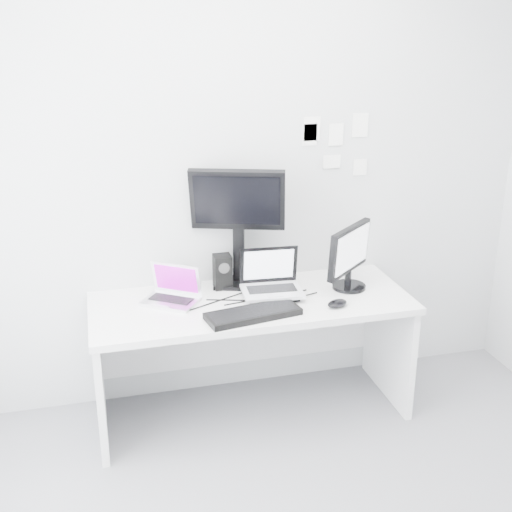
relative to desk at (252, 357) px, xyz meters
name	(u,v)px	position (x,y,z in m)	size (l,w,h in m)	color
back_wall	(237,179)	(0.00, 0.35, 0.99)	(3.60, 3.60, 0.00)	#B3B5B8
desk	(252,357)	(0.00, 0.00, 0.00)	(1.80, 0.70, 0.73)	silver
macbook	(170,285)	(-0.45, 0.07, 0.48)	(0.30, 0.22, 0.22)	silver
speaker	(222,272)	(-0.12, 0.22, 0.47)	(0.10, 0.10, 0.20)	black
dell_laptop	(272,275)	(0.12, 0.01, 0.51)	(0.34, 0.26, 0.28)	silver
rear_monitor	(238,226)	(-0.02, 0.23, 0.73)	(0.54, 0.19, 0.73)	black
samsung_monitor	(350,257)	(0.60, 0.03, 0.56)	(0.43, 0.20, 0.39)	black
keyboard	(253,314)	(-0.05, -0.21, 0.38)	(0.51, 0.18, 0.03)	black
mouse	(337,304)	(0.43, -0.21, 0.39)	(0.12, 0.08, 0.04)	black
wall_note_0	(312,129)	(0.45, 0.34, 1.26)	(0.10, 0.00, 0.14)	white
wall_note_1	(336,135)	(0.60, 0.34, 1.22)	(0.09, 0.00, 0.13)	white
wall_note_2	(360,125)	(0.75, 0.34, 1.26)	(0.10, 0.00, 0.14)	white
wall_note_3	(332,162)	(0.58, 0.34, 1.05)	(0.11, 0.00, 0.08)	white
wall_note_4	(360,167)	(0.76, 0.34, 1.01)	(0.09, 0.00, 0.10)	white
wall_note_5	(310,135)	(0.44, 0.34, 1.22)	(0.09, 0.00, 0.13)	white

